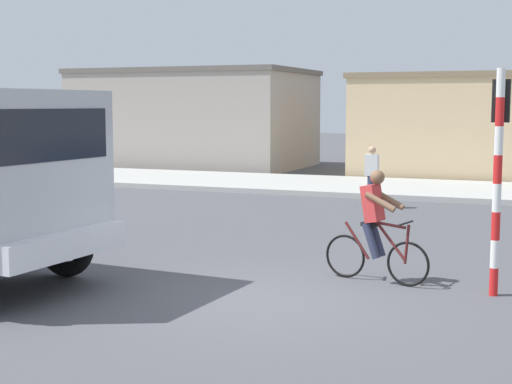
% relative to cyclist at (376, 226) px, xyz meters
% --- Properties ---
extents(ground_plane, '(120.00, 120.00, 0.00)m').
position_rel_cyclist_xyz_m(ground_plane, '(-1.32, -1.69, -0.86)').
color(ground_plane, '#4C4C51').
extents(sidewalk_far, '(80.00, 5.00, 0.16)m').
position_rel_cyclist_xyz_m(sidewalk_far, '(-1.32, 12.49, -0.78)').
color(sidewalk_far, '#ADADA8').
rests_on(sidewalk_far, ground).
extents(cyclist, '(1.70, 0.58, 1.72)m').
position_rel_cyclist_xyz_m(cyclist, '(0.00, 0.00, 0.00)').
color(cyclist, black).
rests_on(cyclist, ground).
extents(traffic_light_pole, '(0.24, 0.43, 3.20)m').
position_rel_cyclist_xyz_m(traffic_light_pole, '(1.76, -0.13, 1.20)').
color(traffic_light_pole, red).
rests_on(traffic_light_pole, ground).
extents(pedestrian_near_kerb, '(0.34, 0.22, 1.62)m').
position_rel_cyclist_xyz_m(pedestrian_near_kerb, '(-1.99, 8.21, -0.02)').
color(pedestrian_near_kerb, '#2D334C').
rests_on(pedestrian_near_kerb, ground).
extents(building_corner_left, '(9.48, 6.50, 4.18)m').
position_rel_cyclist_xyz_m(building_corner_left, '(-12.23, 18.69, 1.23)').
color(building_corner_left, '#9E9389').
rests_on(building_corner_left, ground).
extents(building_mid_block, '(10.82, 6.61, 3.81)m').
position_rel_cyclist_xyz_m(building_mid_block, '(0.71, 18.46, 1.05)').
color(building_mid_block, '#D1B284').
rests_on(building_mid_block, ground).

